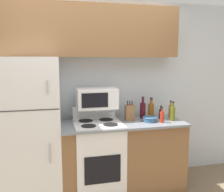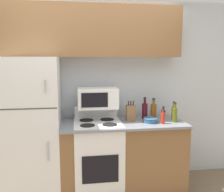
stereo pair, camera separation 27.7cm
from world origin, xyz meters
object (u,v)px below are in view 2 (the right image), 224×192
bottle_olive_oil (175,114)px  bottle_soy_sauce (163,114)px  bottle_whiskey (153,110)px  knife_block (131,113)px  refrigerator (32,128)px  bottle_hot_sauce (163,118)px  bottle_vinegar (174,112)px  bottle_wine_red (145,110)px  stove (98,157)px  bowl (151,120)px  microwave (98,98)px

bottle_olive_oil → bottle_soy_sauce: bottle_olive_oil is taller
bottle_soy_sauce → bottle_whiskey: size_ratio=0.64×
knife_block → bottle_whiskey: (0.34, 0.09, 0.00)m
bottle_olive_oil → knife_block: bearing=164.6°
refrigerator → bottle_hot_sauce: 1.65m
bottle_olive_oil → bottle_soy_sauce: 0.18m
bottle_olive_oil → bottle_vinegar: (0.05, 0.17, -0.01)m
bottle_wine_red → stove: bearing=-167.2°
bottle_hot_sauce → bottle_wine_red: bearing=118.2°
bottle_hot_sauce → bottle_vinegar: size_ratio=0.83×
stove → bottle_wine_red: bottle_wine_red is taller
refrigerator → bottle_whiskey: refrigerator is taller
refrigerator → bottle_hot_sauce: (1.63, -0.20, 0.13)m
bowl → microwave: bearing=164.0°
bottle_wine_red → bottle_soy_sauce: (0.24, -0.08, -0.05)m
bottle_wine_red → bottle_hot_sauce: 0.33m
bottle_whiskey → bottle_vinegar: 0.27m
bottle_wine_red → bottle_vinegar: 0.39m
refrigerator → bottle_wine_red: 1.49m
bowl → bottle_vinegar: (0.37, 0.15, 0.06)m
bottle_wine_red → bottle_soy_sauce: bottle_wine_red is taller
microwave → bottle_hot_sauce: size_ratio=2.58×
stove → bottle_wine_red: (0.66, 0.15, 0.57)m
bowl → bottle_olive_oil: 0.32m
bottle_vinegar → bottle_whiskey: bearing=165.8°
refrigerator → bottle_whiskey: size_ratio=6.33×
refrigerator → bottle_olive_oil: 1.83m
bottle_soy_sauce → stove: bearing=-175.8°
bottle_vinegar → bottle_soy_sauce: bearing=-171.6°
refrigerator → bottle_vinegar: refrigerator is taller
refrigerator → bottle_olive_oil: (1.81, -0.15, 0.15)m
bottle_wine_red → bottle_whiskey: bearing=2.8°
knife_block → bottle_soy_sauce: bearing=-0.1°
bottle_whiskey → bowl: bearing=-115.6°
stove → bowl: (0.68, -0.06, 0.48)m
bottle_olive_oil → bottle_wine_red: bearing=145.0°
bottle_olive_oil → bottle_hot_sauce: 0.19m
bottle_whiskey → bottle_olive_oil: bearing=-48.9°
microwave → knife_block: size_ratio=1.92×
refrigerator → bottle_whiskey: 1.61m
refrigerator → microwave: bearing=4.6°
bottle_olive_oil → bottle_hot_sauce: bearing=-163.1°
stove → bottle_whiskey: size_ratio=3.96×
refrigerator → bottle_soy_sauce: (1.71, 0.00, 0.12)m
bottle_wine_red → bottle_hot_sauce: bottle_wine_red is taller
microwave → knife_block: (0.43, -0.06, -0.20)m
bottle_hot_sauce → bowl: bearing=149.5°
knife_block → bottle_wine_red: (0.22, 0.08, 0.01)m
refrigerator → bottle_hot_sauce: bearing=-7.1°
bottle_hot_sauce → bottle_vinegar: bearing=44.3°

